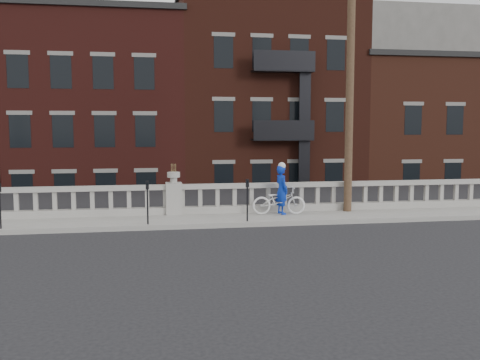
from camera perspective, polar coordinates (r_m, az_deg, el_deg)
name	(u,v)px	position (r m, az deg, el deg)	size (l,w,h in m)	color
ground	(181,243)	(14.90, -6.35, -6.65)	(120.00, 120.00, 0.00)	black
sidewalk	(175,221)	(17.82, -6.91, -4.36)	(32.00, 2.20, 0.15)	gray
balustrade	(174,200)	(18.67, -7.07, -2.15)	(28.00, 0.34, 1.03)	gray
planter_pedestal	(174,195)	(18.65, -7.08, -1.57)	(0.55, 0.55, 1.76)	gray
lower_level	(169,134)	(37.60, -7.56, 4.83)	(80.00, 44.00, 20.80)	#605E59
utility_pole	(350,68)	(19.54, 11.68, 11.64)	(1.60, 0.28, 10.00)	#422D1E
parking_meter_b	(0,201)	(17.39, -24.25, -2.01)	(0.10, 0.09, 1.36)	black
parking_meter_c	(147,197)	(16.82, -9.84, -1.83)	(0.10, 0.09, 1.36)	black
parking_meter_d	(247,195)	(17.10, 0.78, -1.63)	(0.10, 0.09, 1.36)	black
bicycle	(279,201)	(18.56, 4.17, -2.20)	(0.64, 1.83, 0.96)	silver
cyclist	(282,190)	(18.58, 4.46, -1.05)	(0.62, 0.41, 1.70)	#0B2AA9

